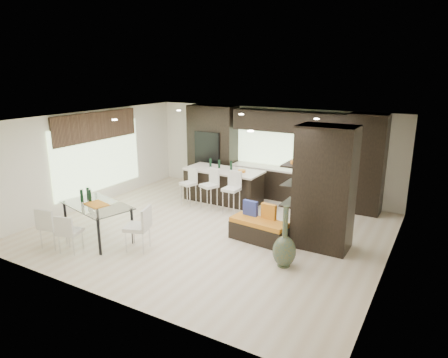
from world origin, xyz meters
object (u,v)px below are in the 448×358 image
Objects in this scene: chair_end at (137,230)px; chair_near at (70,234)px; stool_mid at (209,193)px; bench at (259,231)px; kitchen_island at (223,185)px; floor_vase at (285,236)px; stool_left at (188,190)px; chair_far at (53,228)px; dining_table at (98,222)px; stool_right at (231,197)px.

chair_near is at bearing 104.20° from chair_end.
bench is (2.15, -1.31, -0.21)m from stool_mid.
kitchen_island is 1.82× the size of floor_vase.
stool_mid is at bearing 15.45° from stool_left.
bench is at bearing -8.23° from stool_left.
chair_end is (0.07, -3.83, -0.03)m from kitchen_island.
chair_far is at bearing -87.43° from stool_left.
dining_table is 2.18× the size of chair_near.
floor_vase is at bearing -12.93° from stool_left.
bench is 4.12m from chair_near.
stool_mid is 4.17m from chair_far.
floor_vase is 0.73× the size of dining_table.
stool_right is (1.42, -0.01, 0.03)m from stool_left.
dining_table is at bearing -120.11° from stool_right.
chair_near is 0.54m from chair_far.
dining_table is at bearing 74.01° from chair_near.
bench is 1.68× the size of chair_near.
kitchen_island is 2.48× the size of stool_right.
stool_left is 0.65× the size of bench.
chair_end is (-2.08, -1.72, 0.20)m from bench.
kitchen_island reaches higher than stool_left.
chair_end is at bearing 17.27° from chair_near.
chair_near is (-1.84, -3.81, -0.07)m from stool_right.
kitchen_island is at bearing 132.65° from stool_right.
stool_left is (-0.71, -0.79, -0.05)m from kitchen_island.
stool_left is 0.93× the size of stool_mid.
stool_mid is 0.70× the size of bench.
stool_right is 0.74× the size of floor_vase.
chair_near is at bearing -85.87° from stool_mid.
chair_near is 1.43m from chair_end.
stool_mid is 3.23m from dining_table.
stool_right reaches higher than dining_table.
bench is at bearing 21.37° from chair_near.
stool_right is 1.09× the size of chair_far.
stool_right is 3.09m from chair_end.
chair_end is (1.19, 0.78, 0.06)m from chair_near.
floor_vase reaches higher than stool_left.
dining_table is 2.02× the size of chair_far.
chair_far is (-4.76, -1.69, -0.21)m from floor_vase.
chair_near reaches higher than bench.
bench is (2.86, -1.32, -0.18)m from stool_left.
bench is at bearing 42.21° from dining_table.
chair_end is at bearing -59.06° from stool_left.
stool_right reaches higher than stool_mid.
bench is at bearing -69.53° from chair_end.
stool_right reaches higher than chair_near.
floor_vase is 4.55m from chair_near.
floor_vase is 3.16m from chair_end.
bench is 1.47× the size of chair_end.
chair_end is (1.74, 0.80, 0.03)m from chair_far.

